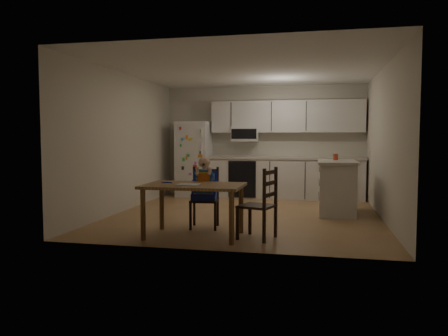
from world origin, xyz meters
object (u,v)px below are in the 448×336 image
dining_table (194,191)px  chair_booster (205,185)px  chair_side (263,199)px  kitchen_island (337,187)px  refrigerator (194,159)px  red_cup (336,157)px

dining_table → chair_booster: bearing=90.5°
dining_table → chair_side: 0.94m
dining_table → kitchen_island: bearing=49.2°
kitchen_island → chair_side: bearing=-114.5°
refrigerator → chair_side: 4.47m
dining_table → refrigerator: bearing=105.8°
kitchen_island → dining_table: bearing=-130.8°
refrigerator → chair_booster: 3.55m
refrigerator → dining_table: refrigerator is taller
kitchen_island → chair_side: size_ratio=1.33×
chair_booster → dining_table: bearing=-96.5°
dining_table → red_cup: bearing=52.6°
refrigerator → chair_side: size_ratio=1.79×
chair_side → red_cup: bearing=175.2°
refrigerator → red_cup: (3.08, -1.41, 0.14)m
kitchen_island → refrigerator: bearing=151.4°
red_cup → chair_side: red_cup is taller
kitchen_island → red_cup: size_ratio=11.18×
refrigerator → dining_table: size_ratio=1.28×
dining_table → chair_side: size_ratio=1.40×
red_cup → chair_booster: bearing=-135.2°
chair_booster → chair_side: chair_booster is taller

